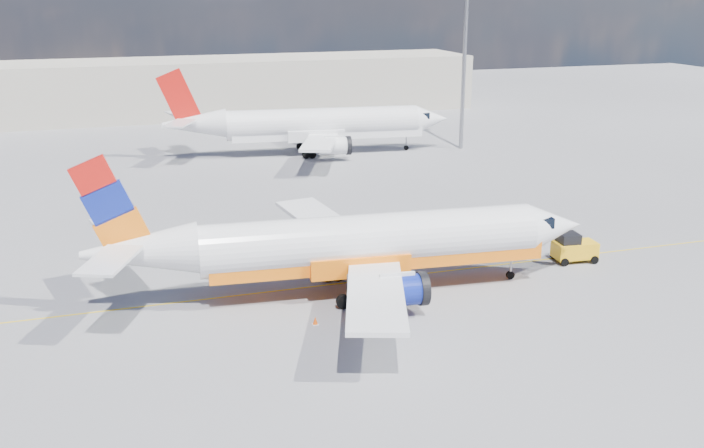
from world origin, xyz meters
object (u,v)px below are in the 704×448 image
object	(u,v)px
traffic_cone	(315,321)
main_jet	(355,244)
gse_tug	(574,248)
second_jet	(314,125)

from	to	relation	value
traffic_cone	main_jet	bearing A→B (deg)	47.12
gse_tug	second_jet	bearing A→B (deg)	105.97
second_jet	traffic_cone	distance (m)	46.77
gse_tug	main_jet	bearing A→B (deg)	-171.50
main_jet	gse_tug	xyz separation A→B (m)	(16.13, 0.87, -2.20)
main_jet	second_jet	size ratio (longest dim) A/B	0.96
main_jet	gse_tug	world-z (taller)	main_jet
main_jet	traffic_cone	distance (m)	6.03
main_jet	traffic_cone	xyz separation A→B (m)	(-3.59, -3.86, -2.94)
main_jet	second_jet	xyz separation A→B (m)	(8.62, 41.19, 0.12)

